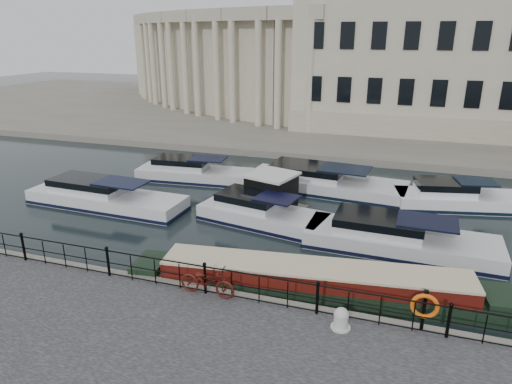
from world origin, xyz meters
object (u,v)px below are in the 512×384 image
life_ring_post (425,307)px  narrowboat (313,286)px  bicycle (207,281)px  mooring_bollard (341,319)px  harbour_hut (271,194)px

life_ring_post → narrowboat: life_ring_post is taller
bicycle → life_ring_post: bearing=-86.8°
bicycle → narrowboat: bearing=-56.7°
mooring_bollard → narrowboat: (-1.37, 2.52, -0.52)m
narrowboat → mooring_bollard: bearing=-68.6°
mooring_bollard → harbour_hut: bearing=117.1°
life_ring_post → harbour_hut: harbour_hut is taller
narrowboat → harbour_hut: size_ratio=3.69×
life_ring_post → harbour_hut: bearing=128.5°
bicycle → mooring_bollard: bearing=-93.7°
mooring_bollard → life_ring_post: size_ratio=0.51×
harbour_hut → bicycle: bearing=-71.1°
bicycle → mooring_bollard: 4.78m
bicycle → narrowboat: bicycle is taller
bicycle → harbour_hut: bearing=5.0°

